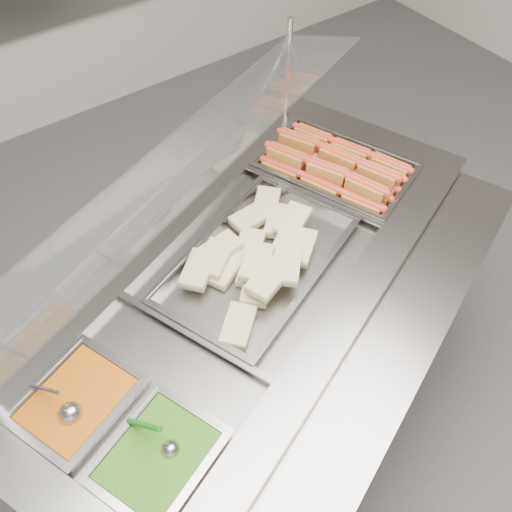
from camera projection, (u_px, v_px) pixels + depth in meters
ground at (278, 477)px, 2.09m from camera, size 6.00×6.00×0.00m
steam_counter at (249, 342)px, 2.00m from camera, size 1.84×1.31×0.81m
tray_rail at (387, 351)px, 1.56m from camera, size 1.59×0.87×0.05m
sneeze_guard at (185, 161)px, 1.51m from camera, size 1.48×0.78×0.40m
pan_hotdogs at (335, 174)px, 2.02m from camera, size 0.46×0.57×0.09m
pan_wraps at (258, 263)px, 1.74m from camera, size 0.70×0.56×0.06m
pan_beans at (80, 406)px, 1.45m from camera, size 0.33×0.30×0.09m
pan_peas at (159, 461)px, 1.36m from camera, size 0.33×0.30×0.09m
hotdogs_in_buns at (335, 167)px, 1.99m from camera, size 0.41×0.52×0.11m
tortilla_wraps at (256, 254)px, 1.71m from camera, size 0.50×0.49×0.08m
ladle at (69, 412)px, 1.39m from camera, size 0.09×0.16×0.14m
serving_spoon at (166, 446)px, 1.34m from camera, size 0.08×0.15×0.13m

